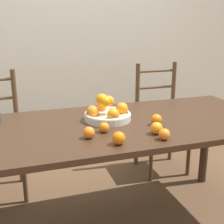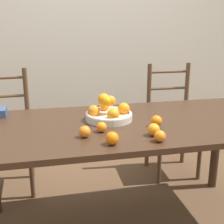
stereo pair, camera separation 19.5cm
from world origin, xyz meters
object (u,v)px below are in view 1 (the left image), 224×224
Objects in this scene: orange_loose_4 at (156,128)px; orange_loose_5 at (156,120)px; orange_loose_1 at (89,133)px; orange_loose_2 at (164,134)px; orange_loose_3 at (119,138)px; fruit_bowl at (107,113)px; chair_right at (161,122)px; orange_loose_0 at (104,127)px.

orange_loose_5 is at bearing 64.10° from orange_loose_4.
orange_loose_1 is 1.05× the size of orange_loose_2.
orange_loose_3 is (0.13, -0.14, 0.00)m from orange_loose_1.
chair_right reaches higher than fruit_bowl.
orange_loose_4 is (0.28, -0.12, 0.01)m from orange_loose_0.
fruit_bowl reaches higher than orange_loose_2.
fruit_bowl is 4.40× the size of orange_loose_5.
chair_right is (0.55, 1.10, -0.33)m from orange_loose_2.
orange_loose_3 is 1.00× the size of orange_loose_4.
orange_loose_4 is at bearing 17.04° from orange_loose_3.
orange_loose_5 is (0.33, 0.23, -0.00)m from orange_loose_3.
orange_loose_2 is at bearing -115.57° from chair_right.
orange_loose_1 is at bearing -169.11° from orange_loose_5.
orange_loose_5 is (0.07, 0.24, 0.00)m from orange_loose_2.
fruit_bowl is 0.23m from orange_loose_0.
orange_loose_1 is 0.19m from orange_loose_3.
orange_loose_4 is at bearing -115.90° from orange_loose_5.
orange_loose_3 and orange_loose_5 have the same top height.
orange_loose_5 is at bearing 10.89° from orange_loose_1.
orange_loose_1 is (-0.11, -0.06, 0.00)m from orange_loose_0.
orange_loose_4 is at bearing 90.50° from orange_loose_2.
chair_right is at bearing 52.95° from orange_loose_3.
orange_loose_0 is at bearing 30.36° from orange_loose_1.
chair_right is at bearing 45.00° from orange_loose_1.
orange_loose_3 is at bearing -84.81° from orange_loose_0.
orange_loose_5 is (0.46, 0.09, 0.00)m from orange_loose_1.
orange_loose_2 is 0.90× the size of orange_loose_5.
chair_right is at bearing 41.70° from fruit_bowl.
orange_loose_0 is 0.87× the size of orange_loose_5.
orange_loose_4 is 1.02× the size of orange_loose_5.
fruit_bowl is 4.63× the size of orange_loose_1.
orange_loose_0 is at bearing -112.33° from fruit_bowl.
orange_loose_3 is at bearing -125.77° from chair_right.
chair_right is (0.83, 0.88, -0.33)m from orange_loose_0.
orange_loose_1 is 0.94× the size of orange_loose_3.
orange_loose_4 is (-0.00, 0.10, 0.00)m from orange_loose_2.
chair_right is at bearing 60.96° from orange_loose_4.
orange_loose_5 is at bearing -35.96° from fruit_bowl.
fruit_bowl is 4.34× the size of orange_loose_3.
orange_loose_3 reaches higher than orange_loose_0.
orange_loose_5 reaches higher than orange_loose_0.
chair_right is at bearing 63.16° from orange_loose_2.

